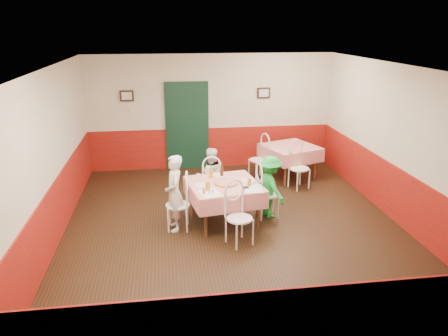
{
  "coord_description": "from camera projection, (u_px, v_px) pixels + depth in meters",
  "views": [
    {
      "loc": [
        -1.16,
        -7.05,
        3.47
      ],
      "look_at": [
        -0.15,
        0.17,
        1.05
      ],
      "focal_mm": 35.0,
      "sensor_mm": 36.0,
      "label": 1
    }
  ],
  "objects": [
    {
      "name": "floor",
      "position": [
        233.0,
        226.0,
        7.87
      ],
      "size": [
        7.0,
        7.0,
        0.0
      ],
      "primitive_type": "plane",
      "color": "black",
      "rests_on": "ground"
    },
    {
      "name": "ceiling",
      "position": [
        234.0,
        67.0,
        6.99
      ],
      "size": [
        7.0,
        7.0,
        0.0
      ],
      "primitive_type": "plane",
      "color": "white",
      "rests_on": "back_wall"
    },
    {
      "name": "back_wall",
      "position": [
        211.0,
        112.0,
        10.72
      ],
      "size": [
        6.0,
        0.1,
        2.8
      ],
      "primitive_type": "cube",
      "color": "beige",
      "rests_on": "ground"
    },
    {
      "name": "front_wall",
      "position": [
        293.0,
        253.0,
        4.14
      ],
      "size": [
        6.0,
        0.1,
        2.8
      ],
      "primitive_type": "cube",
      "color": "beige",
      "rests_on": "ground"
    },
    {
      "name": "left_wall",
      "position": [
        50.0,
        158.0,
        7.03
      ],
      "size": [
        0.1,
        7.0,
        2.8
      ],
      "primitive_type": "cube",
      "color": "beige",
      "rests_on": "ground"
    },
    {
      "name": "right_wall",
      "position": [
        399.0,
        145.0,
        7.82
      ],
      "size": [
        0.1,
        7.0,
        2.8
      ],
      "primitive_type": "cube",
      "color": "beige",
      "rests_on": "ground"
    },
    {
      "name": "wainscot_back",
      "position": [
        211.0,
        147.0,
        10.99
      ],
      "size": [
        6.0,
        0.03,
        1.0
      ],
      "primitive_type": "cube",
      "color": "maroon",
      "rests_on": "ground"
    },
    {
      "name": "wainscot_front",
      "position": [
        288.0,
        330.0,
        4.44
      ],
      "size": [
        6.0,
        0.03,
        1.0
      ],
      "primitive_type": "cube",
      "color": "maroon",
      "rests_on": "ground"
    },
    {
      "name": "wainscot_left",
      "position": [
        58.0,
        210.0,
        7.32
      ],
      "size": [
        0.03,
        7.0,
        1.0
      ],
      "primitive_type": "cube",
      "color": "maroon",
      "rests_on": "ground"
    },
    {
      "name": "wainscot_right",
      "position": [
        392.0,
        191.0,
        8.11
      ],
      "size": [
        0.03,
        7.0,
        1.0
      ],
      "primitive_type": "cube",
      "color": "maroon",
      "rests_on": "ground"
    },
    {
      "name": "door",
      "position": [
        187.0,
        127.0,
        10.7
      ],
      "size": [
        0.96,
        0.06,
        2.1
      ],
      "primitive_type": "cube",
      "color": "black",
      "rests_on": "ground"
    },
    {
      "name": "picture_left",
      "position": [
        127.0,
        96.0,
        10.27
      ],
      "size": [
        0.32,
        0.03,
        0.26
      ],
      "primitive_type": "cube",
      "color": "black",
      "rests_on": "back_wall"
    },
    {
      "name": "picture_right",
      "position": [
        264.0,
        93.0,
        10.7
      ],
      "size": [
        0.32,
        0.03,
        0.26
      ],
      "primitive_type": "cube",
      "color": "black",
      "rests_on": "back_wall"
    },
    {
      "name": "thermostat",
      "position": [
        132.0,
        110.0,
        10.39
      ],
      "size": [
        0.1,
        0.03,
        0.1
      ],
      "primitive_type": "cube",
      "color": "white",
      "rests_on": "back_wall"
    },
    {
      "name": "main_table",
      "position": [
        224.0,
        203.0,
        7.89
      ],
      "size": [
        1.4,
        1.4,
        0.77
      ],
      "primitive_type": "cube",
      "rotation": [
        0.0,
        0.0,
        0.16
      ],
      "color": "red",
      "rests_on": "ground"
    },
    {
      "name": "second_table",
      "position": [
        290.0,
        162.0,
        10.27
      ],
      "size": [
        1.44,
        1.44,
        0.77
      ],
      "primitive_type": "cube",
      "rotation": [
        0.0,
        0.0,
        0.35
      ],
      "color": "red",
      "rests_on": "ground"
    },
    {
      "name": "chair_left",
      "position": [
        178.0,
        205.0,
        7.62
      ],
      "size": [
        0.46,
        0.46,
        0.9
      ],
      "primitive_type": null,
      "rotation": [
        0.0,
        0.0,
        -1.67
      ],
      "color": "white",
      "rests_on": "ground"
    },
    {
      "name": "chair_right",
      "position": [
        268.0,
        194.0,
        8.11
      ],
      "size": [
        0.45,
        0.45,
        0.9
      ],
      "primitive_type": null,
      "rotation": [
        0.0,
        0.0,
        1.64
      ],
      "color": "white",
      "rests_on": "ground"
    },
    {
      "name": "chair_far",
      "position": [
        211.0,
        184.0,
        8.64
      ],
      "size": [
        0.44,
        0.44,
        0.9
      ],
      "primitive_type": null,
      "rotation": [
        0.0,
        0.0,
        3.1
      ],
      "color": "white",
      "rests_on": "ground"
    },
    {
      "name": "chair_near",
      "position": [
        240.0,
        219.0,
        7.1
      ],
      "size": [
        0.55,
        0.55,
        0.9
      ],
      "primitive_type": null,
      "rotation": [
        0.0,
        0.0,
        0.42
      ],
      "color": "white",
      "rests_on": "ground"
    },
    {
      "name": "chair_second_a",
      "position": [
        259.0,
        160.0,
        10.14
      ],
      "size": [
        0.54,
        0.54,
        0.9
      ],
      "primitive_type": null,
      "rotation": [
        0.0,
        0.0,
        -1.22
      ],
      "color": "white",
      "rests_on": "ground"
    },
    {
      "name": "chair_second_b",
      "position": [
        299.0,
        169.0,
        9.54
      ],
      "size": [
        0.54,
        0.54,
        0.9
      ],
      "primitive_type": null,
      "rotation": [
        0.0,
        0.0,
        0.35
      ],
      "color": "white",
      "rests_on": "ground"
    },
    {
      "name": "pizza",
      "position": [
        226.0,
        183.0,
        7.74
      ],
      "size": [
        0.46,
        0.46,
        0.03
      ],
      "primitive_type": "cylinder",
      "rotation": [
        0.0,
        0.0,
        0.16
      ],
      "color": "#B74723",
      "rests_on": "main_table"
    },
    {
      "name": "plate_left",
      "position": [
        201.0,
        185.0,
        7.66
      ],
      "size": [
        0.29,
        0.29,
        0.01
      ],
      "primitive_type": "cylinder",
      "rotation": [
        0.0,
        0.0,
        0.16
      ],
      "color": "white",
      "rests_on": "main_table"
    },
    {
      "name": "plate_right",
      "position": [
        248.0,
        181.0,
        7.87
      ],
      "size": [
        0.29,
        0.29,
        0.01
      ],
      "primitive_type": "cylinder",
      "rotation": [
        0.0,
        0.0,
        0.16
      ],
      "color": "white",
      "rests_on": "main_table"
    },
    {
      "name": "plate_far",
      "position": [
        219.0,
        175.0,
        8.17
      ],
      "size": [
        0.29,
        0.29,
        0.01
      ],
      "primitive_type": "cylinder",
      "rotation": [
        0.0,
        0.0,
        0.16
      ],
      "color": "white",
      "rests_on": "main_table"
    },
    {
      "name": "glass_a",
      "position": [
        208.0,
        186.0,
        7.41
      ],
      "size": [
        0.09,
        0.09,
        0.15
      ],
      "primitive_type": "cylinder",
      "rotation": [
        0.0,
        0.0,
        0.16
      ],
      "color": "#BF7219",
      "rests_on": "main_table"
    },
    {
      "name": "glass_b",
      "position": [
        249.0,
        182.0,
        7.64
      ],
      "size": [
        0.08,
        0.08,
        0.13
      ],
      "primitive_type": "cylinder",
      "rotation": [
        0.0,
        0.0,
        0.16
      ],
      "color": "#BF7219",
      "rests_on": "main_table"
    },
    {
      "name": "glass_c",
      "position": [
        211.0,
        174.0,
        8.06
      ],
      "size": [
        0.08,
        0.08,
        0.13
      ],
      "primitive_type": "cylinder",
      "rotation": [
        0.0,
        0.0,
        0.16
      ],
      "color": "#BF7219",
      "rests_on": "main_table"
    },
    {
      "name": "beer_bottle",
      "position": [
        222.0,
        170.0,
        8.1
      ],
      "size": [
        0.08,
        0.08,
        0.24
      ],
      "primitive_type": "cylinder",
      "rotation": [
        0.0,
        0.0,
        0.16
      ],
      "color": "#381C0A",
      "rests_on": "main_table"
    },
    {
      "name": "shaker_a",
      "position": [
        209.0,
        192.0,
        7.24
      ],
      "size": [
        0.04,
        0.04,
        0.09
      ],
      "primitive_type": "cylinder",
      "rotation": [
        0.0,
        0.0,
        0.16
      ],
      "color": "silver",
      "rests_on": "main_table"
    },
    {
      "name": "shaker_b",
      "position": [
        213.0,
        192.0,
        7.24
      ],
      "size": [
        0.04,
        0.04,
        0.09
      ],
      "primitive_type": "cylinder",
      "rotation": [
        0.0,
        0.0,
        0.16
      ],
      "color": "silver",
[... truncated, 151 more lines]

